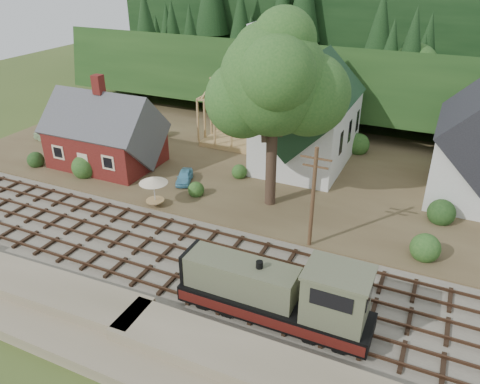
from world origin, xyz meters
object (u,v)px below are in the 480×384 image
at_px(locomotive, 281,295).
at_px(patio_set, 153,181).
at_px(car_green, 51,136).
at_px(car_blue, 184,177).

xyz_separation_m(locomotive, patio_set, (-14.41, 8.50, 0.57)).
height_order(locomotive, car_green, locomotive).
xyz_separation_m(car_green, patio_set, (19.44, -7.88, 1.67)).
distance_m(locomotive, car_blue, 19.83).
height_order(locomotive, patio_set, locomotive).
bearing_deg(car_green, patio_set, -116.89).
bearing_deg(locomotive, patio_set, 149.47).
bearing_deg(locomotive, car_green, 154.17).
bearing_deg(patio_set, locomotive, -30.53).
relative_size(locomotive, car_green, 3.00).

